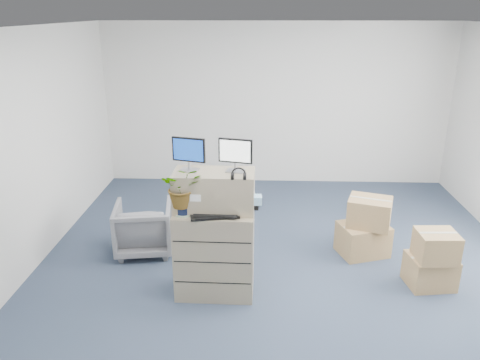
# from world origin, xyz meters

# --- Properties ---
(ground) EXTENTS (7.00, 7.00, 0.00)m
(ground) POSITION_xyz_m (0.00, 0.00, 0.00)
(ground) COLOR #2A364C
(ground) RESTS_ON ground
(wall_back) EXTENTS (6.00, 0.02, 2.80)m
(wall_back) POSITION_xyz_m (0.00, 3.51, 1.40)
(wall_back) COLOR silver
(wall_back) RESTS_ON ground
(filing_cabinet_lower) EXTENTS (0.85, 0.53, 0.98)m
(filing_cabinet_lower) POSITION_xyz_m (-0.76, -0.13, 0.49)
(filing_cabinet_lower) COLOR tan
(filing_cabinet_lower) RESTS_ON ground
(filing_cabinet_upper) EXTENTS (0.85, 0.43, 0.42)m
(filing_cabinet_upper) POSITION_xyz_m (-0.76, -0.08, 1.19)
(filing_cabinet_upper) COLOR tan
(filing_cabinet_upper) RESTS_ON filing_cabinet_lower
(monitor_left) EXTENTS (0.35, 0.18, 0.35)m
(monitor_left) POSITION_xyz_m (-1.01, -0.05, 1.60)
(monitor_left) COLOR #99999E
(monitor_left) RESTS_ON filing_cabinet_upper
(monitor_right) EXTENTS (0.35, 0.17, 0.35)m
(monitor_right) POSITION_xyz_m (-0.53, -0.07, 1.59)
(monitor_right) COLOR #99999E
(monitor_right) RESTS_ON filing_cabinet_upper
(headphones) EXTENTS (0.15, 0.02, 0.15)m
(headphones) POSITION_xyz_m (-0.49, -0.27, 1.44)
(headphones) COLOR black
(headphones) RESTS_ON filing_cabinet_upper
(keyboard) EXTENTS (0.53, 0.29, 0.03)m
(keyboard) POSITION_xyz_m (-0.74, -0.27, 0.99)
(keyboard) COLOR black
(keyboard) RESTS_ON filing_cabinet_lower
(mouse) EXTENTS (0.10, 0.08, 0.03)m
(mouse) POSITION_xyz_m (-0.43, -0.26, 0.99)
(mouse) COLOR silver
(mouse) RESTS_ON filing_cabinet_lower
(water_bottle) EXTENTS (0.08, 0.08, 0.27)m
(water_bottle) POSITION_xyz_m (-0.65, -0.08, 1.11)
(water_bottle) COLOR gray
(water_bottle) RESTS_ON filing_cabinet_lower
(phone_dock) EXTENTS (0.06, 0.05, 0.13)m
(phone_dock) POSITION_xyz_m (-0.77, -0.06, 1.02)
(phone_dock) COLOR silver
(phone_dock) RESTS_ON filing_cabinet_lower
(external_drive) EXTENTS (0.18, 0.14, 0.05)m
(external_drive) POSITION_xyz_m (-0.37, -0.04, 1.00)
(external_drive) COLOR black
(external_drive) RESTS_ON filing_cabinet_lower
(tissue_box) EXTENTS (0.24, 0.13, 0.09)m
(tissue_box) POSITION_xyz_m (-0.38, -0.04, 1.07)
(tissue_box) COLOR #429EE1
(tissue_box) RESTS_ON external_drive
(potted_plant) EXTENTS (0.42, 0.47, 0.43)m
(potted_plant) POSITION_xyz_m (-1.07, -0.22, 1.22)
(potted_plant) COLOR #98B592
(potted_plant) RESTS_ON filing_cabinet_lower
(office_chair) EXTENTS (0.79, 0.76, 0.73)m
(office_chair) POSITION_xyz_m (-1.76, 0.76, 0.36)
(office_chair) COLOR slate
(office_chair) RESTS_ON ground
(cardboard_boxes) EXTENTS (1.24, 1.27, 0.77)m
(cardboard_boxes) POSITION_xyz_m (1.32, 0.50, 0.35)
(cardboard_boxes) COLOR olive
(cardboard_boxes) RESTS_ON ground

